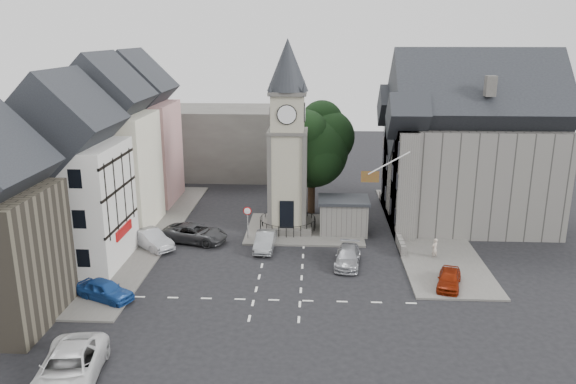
# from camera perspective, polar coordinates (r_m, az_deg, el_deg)

# --- Properties ---
(ground) EXTENTS (120.00, 120.00, 0.00)m
(ground) POSITION_cam_1_polar(r_m,az_deg,el_deg) (41.85, -0.60, -7.54)
(ground) COLOR black
(ground) RESTS_ON ground
(pavement_west) EXTENTS (6.00, 30.00, 0.14)m
(pavement_west) POSITION_cam_1_polar(r_m,az_deg,el_deg) (49.61, -14.77, -4.17)
(pavement_west) COLOR #595651
(pavement_west) RESTS_ON ground
(pavement_east) EXTENTS (6.00, 26.00, 0.14)m
(pavement_east) POSITION_cam_1_polar(r_m,az_deg,el_deg) (50.13, 13.83, -3.90)
(pavement_east) COLOR #595651
(pavement_east) RESTS_ON ground
(central_island) EXTENTS (10.00, 8.00, 0.16)m
(central_island) POSITION_cam_1_polar(r_m,az_deg,el_deg) (49.21, 1.72, -3.79)
(central_island) COLOR #595651
(central_island) RESTS_ON ground
(road_markings) EXTENTS (20.00, 8.00, 0.01)m
(road_markings) POSITION_cam_1_polar(r_m,az_deg,el_deg) (36.88, -1.14, -10.92)
(road_markings) COLOR silver
(road_markings) RESTS_ON ground
(clock_tower) EXTENTS (4.86, 4.86, 16.25)m
(clock_tower) POSITION_cam_1_polar(r_m,az_deg,el_deg) (47.16, -0.03, 5.48)
(clock_tower) COLOR #4C4944
(clock_tower) RESTS_ON ground
(stone_shelter) EXTENTS (4.30, 3.30, 3.08)m
(stone_shelter) POSITION_cam_1_polar(r_m,az_deg,el_deg) (48.31, 5.64, -2.40)
(stone_shelter) COLOR slate
(stone_shelter) RESTS_ON ground
(town_tree) EXTENTS (7.20, 7.20, 10.80)m
(town_tree) POSITION_cam_1_polar(r_m,az_deg,el_deg) (52.24, 2.45, 5.20)
(town_tree) COLOR black
(town_tree) RESTS_ON ground
(warning_sign_post) EXTENTS (0.70, 0.19, 2.85)m
(warning_sign_post) POSITION_cam_1_polar(r_m,az_deg,el_deg) (46.48, -4.14, -2.48)
(warning_sign_post) COLOR black
(warning_sign_post) RESTS_ON ground
(terrace_pink) EXTENTS (8.10, 7.60, 12.80)m
(terrace_pink) POSITION_cam_1_polar(r_m,az_deg,el_deg) (58.08, -15.13, 5.36)
(terrace_pink) COLOR #D29391
(terrace_pink) RESTS_ON ground
(terrace_cream) EXTENTS (8.10, 7.60, 12.80)m
(terrace_cream) POSITION_cam_1_polar(r_m,az_deg,el_deg) (50.68, -17.86, 3.67)
(terrace_cream) COLOR beige
(terrace_cream) RESTS_ON ground
(terrace_tudor) EXTENTS (8.10, 7.60, 12.00)m
(terrace_tudor) POSITION_cam_1_polar(r_m,az_deg,el_deg) (43.58, -21.43, 0.89)
(terrace_tudor) COLOR silver
(terrace_tudor) RESTS_ON ground
(backdrop_west) EXTENTS (20.00, 10.00, 8.00)m
(backdrop_west) POSITION_cam_1_polar(r_m,az_deg,el_deg) (69.04, -9.19, 5.12)
(backdrop_west) COLOR #4C4944
(backdrop_west) RESTS_ON ground
(east_building) EXTENTS (14.40, 11.40, 12.60)m
(east_building) POSITION_cam_1_polar(r_m,az_deg,el_deg) (52.11, 17.57, 3.65)
(east_building) COLOR slate
(east_building) RESTS_ON ground
(east_boundary_wall) EXTENTS (0.40, 16.00, 0.90)m
(east_boundary_wall) POSITION_cam_1_polar(r_m,az_deg,el_deg) (51.42, 10.39, -2.74)
(east_boundary_wall) COLOR slate
(east_boundary_wall) RESTS_ON ground
(flagpole) EXTENTS (3.68, 0.10, 2.74)m
(flagpole) POSITION_cam_1_polar(r_m,az_deg,el_deg) (43.77, 10.22, 2.91)
(flagpole) COLOR white
(flagpole) RESTS_ON ground
(car_west_blue) EXTENTS (4.30, 3.12, 1.36)m
(car_west_blue) POSITION_cam_1_polar(r_m,az_deg,el_deg) (38.48, -18.09, -9.45)
(car_west_blue) COLOR #1B4695
(car_west_blue) RESTS_ON ground
(car_west_silver) EXTENTS (4.47, 4.20, 1.50)m
(car_west_silver) POSITION_cam_1_polar(r_m,az_deg,el_deg) (46.26, -13.75, -4.68)
(car_west_silver) COLOR #AAACB2
(car_west_silver) RESTS_ON ground
(car_west_grey) EXTENTS (5.84, 3.70, 1.50)m
(car_west_grey) POSITION_cam_1_polar(r_m,az_deg,el_deg) (46.87, -9.47, -4.15)
(car_west_grey) COLOR #343437
(car_west_grey) RESTS_ON ground
(car_island_silver) EXTENTS (1.62, 4.21, 1.37)m
(car_island_silver) POSITION_cam_1_polar(r_m,az_deg,el_deg) (44.80, -2.33, -4.99)
(car_island_silver) COLOR gray
(car_island_silver) RESTS_ON ground
(car_island_east) EXTENTS (2.30, 4.57, 1.27)m
(car_island_east) POSITION_cam_1_polar(r_m,az_deg,el_deg) (42.07, 6.09, -6.57)
(car_island_east) COLOR #9EA0A6
(car_island_east) RESTS_ON ground
(car_east_red) EXTENTS (2.44, 3.91, 1.24)m
(car_east_red) POSITION_cam_1_polar(r_m,az_deg,el_deg) (39.84, 16.05, -8.48)
(car_east_red) COLOR maroon
(car_east_red) RESTS_ON ground
(van_sw_white) EXTENTS (3.71, 6.52, 1.72)m
(van_sw_white) POSITION_cam_1_polar(r_m,az_deg,el_deg) (30.53, -21.42, -16.43)
(van_sw_white) COLOR silver
(van_sw_white) RESTS_ON ground
(pedestrian) EXTENTS (0.71, 0.68, 1.64)m
(pedestrian) POSITION_cam_1_polar(r_m,az_deg,el_deg) (44.26, 14.66, -5.59)
(pedestrian) COLOR #C1B0A0
(pedestrian) RESTS_ON ground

